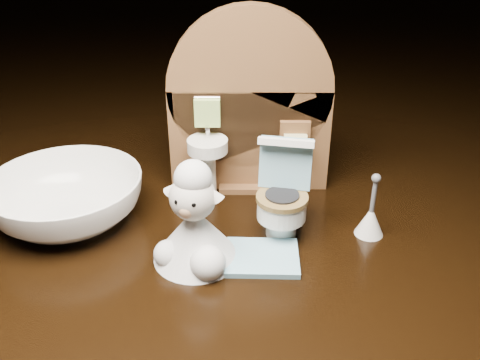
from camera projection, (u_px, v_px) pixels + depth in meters
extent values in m
cube|color=black|center=(249.00, 279.00, 0.43)|extent=(2.50, 2.50, 0.10)
cube|color=brown|center=(249.00, 139.00, 0.44)|extent=(0.13, 0.02, 0.09)
cylinder|color=brown|center=(250.00, 89.00, 0.42)|extent=(0.13, 0.02, 0.13)
cube|color=brown|center=(249.00, 182.00, 0.46)|extent=(0.05, 0.04, 0.01)
cylinder|color=white|center=(209.00, 172.00, 0.43)|extent=(0.01, 0.01, 0.04)
cylinder|color=white|center=(208.00, 146.00, 0.42)|extent=(0.03, 0.03, 0.01)
cylinder|color=silver|center=(208.00, 129.00, 0.42)|extent=(0.00, 0.00, 0.01)
cube|color=#ACD566|center=(207.00, 113.00, 0.41)|extent=(0.02, 0.01, 0.02)
cube|color=brown|center=(295.00, 134.00, 0.42)|extent=(0.02, 0.01, 0.02)
cylinder|color=#CBC68B|center=(295.00, 144.00, 0.42)|extent=(0.02, 0.02, 0.02)
cylinder|color=white|center=(281.00, 225.00, 0.39)|extent=(0.02, 0.02, 0.02)
cylinder|color=white|center=(282.00, 209.00, 0.38)|extent=(0.04, 0.04, 0.01)
cylinder|color=brown|center=(282.00, 198.00, 0.38)|extent=(0.04, 0.04, 0.00)
cube|color=white|center=(285.00, 195.00, 0.40)|extent=(0.03, 0.02, 0.04)
cube|color=#74A8BE|center=(286.00, 163.00, 0.38)|extent=(0.04, 0.02, 0.04)
cube|color=white|center=(286.00, 142.00, 0.37)|extent=(0.04, 0.01, 0.01)
cylinder|color=#AFD235|center=(298.00, 163.00, 0.39)|extent=(0.01, 0.01, 0.01)
cube|color=#74A8BE|center=(262.00, 257.00, 0.37)|extent=(0.05, 0.04, 0.00)
cone|color=white|center=(370.00, 220.00, 0.39)|extent=(0.02, 0.02, 0.02)
cylinder|color=#59595B|center=(374.00, 196.00, 0.38)|extent=(0.00, 0.00, 0.03)
sphere|color=#59595B|center=(376.00, 178.00, 0.37)|extent=(0.01, 0.01, 0.01)
cone|color=silver|center=(196.00, 234.00, 0.36)|extent=(0.06, 0.06, 0.04)
sphere|color=silver|center=(208.00, 263.00, 0.35)|extent=(0.02, 0.02, 0.02)
sphere|color=silver|center=(168.00, 254.00, 0.36)|extent=(0.02, 0.02, 0.02)
sphere|color=beige|center=(193.00, 197.00, 0.34)|extent=(0.03, 0.03, 0.03)
sphere|color=tan|center=(187.00, 210.00, 0.34)|extent=(0.01, 0.01, 0.01)
sphere|color=silver|center=(193.00, 178.00, 0.34)|extent=(0.02, 0.02, 0.02)
cone|color=beige|center=(174.00, 188.00, 0.35)|extent=(0.02, 0.01, 0.01)
cone|color=beige|center=(214.00, 194.00, 0.34)|extent=(0.02, 0.01, 0.01)
sphere|color=black|center=(177.00, 202.00, 0.33)|extent=(0.00, 0.00, 0.00)
sphere|color=black|center=(194.00, 204.00, 0.33)|extent=(0.00, 0.00, 0.00)
imported|color=white|center=(67.00, 199.00, 0.40)|extent=(0.11, 0.11, 0.04)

